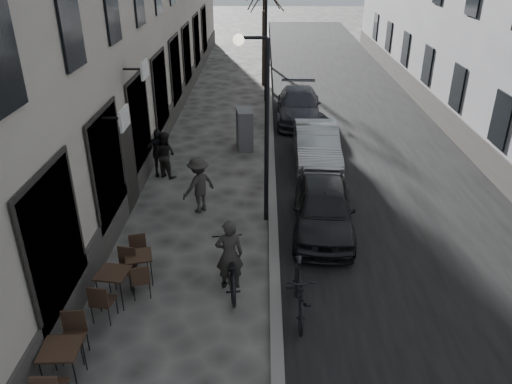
{
  "coord_description": "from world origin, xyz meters",
  "views": [
    {
      "loc": [
        -0.09,
        -6.33,
        7.02
      ],
      "look_at": [
        -0.25,
        4.12,
        1.8
      ],
      "focal_mm": 35.0,
      "sensor_mm": 36.0,
      "label": 1
    }
  ],
  "objects_px": {
    "streetlamp_near": "(260,112)",
    "car_far": "(299,105)",
    "bicycle": "(230,267)",
    "car_near": "(323,208)",
    "streetlamp_far": "(262,35)",
    "bistro_set_a": "(63,362)",
    "pedestrian_near": "(165,155)",
    "pedestrian_far": "(158,153)",
    "bistro_set_c": "(140,265)",
    "moped": "(299,290)",
    "bistro_set_b": "(115,284)",
    "utility_cabinet": "(245,129)",
    "pedestrian_mid": "(199,185)",
    "car_mid": "(316,145)"
  },
  "relations": [
    {
      "from": "bistro_set_b",
      "to": "bicycle",
      "type": "relative_size",
      "value": 0.8
    },
    {
      "from": "streetlamp_near",
      "to": "car_far",
      "type": "height_order",
      "value": "streetlamp_near"
    },
    {
      "from": "pedestrian_far",
      "to": "car_near",
      "type": "xyz_separation_m",
      "value": [
        5.1,
        -3.52,
        -0.14
      ]
    },
    {
      "from": "streetlamp_far",
      "to": "bicycle",
      "type": "height_order",
      "value": "streetlamp_far"
    },
    {
      "from": "bistro_set_a",
      "to": "car_far",
      "type": "xyz_separation_m",
      "value": [
        5.0,
        14.87,
        0.18
      ]
    },
    {
      "from": "bistro_set_a",
      "to": "bicycle",
      "type": "distance_m",
      "value": 3.94
    },
    {
      "from": "pedestrian_far",
      "to": "streetlamp_far",
      "type": "bearing_deg",
      "value": 54.58
    },
    {
      "from": "streetlamp_far",
      "to": "moped",
      "type": "distance_m",
      "value": 16.23
    },
    {
      "from": "streetlamp_near",
      "to": "bistro_set_b",
      "type": "bearing_deg",
      "value": -129.99
    },
    {
      "from": "pedestrian_far",
      "to": "moped",
      "type": "bearing_deg",
      "value": -73.49
    },
    {
      "from": "pedestrian_mid",
      "to": "streetlamp_far",
      "type": "bearing_deg",
      "value": -143.14
    },
    {
      "from": "pedestrian_near",
      "to": "pedestrian_far",
      "type": "xyz_separation_m",
      "value": [
        -0.24,
        0.09,
        0.04
      ]
    },
    {
      "from": "bistro_set_c",
      "to": "bistro_set_a",
      "type": "bearing_deg",
      "value": -117.81
    },
    {
      "from": "bistro_set_b",
      "to": "pedestrian_mid",
      "type": "relative_size",
      "value": 0.96
    },
    {
      "from": "bistro_set_b",
      "to": "utility_cabinet",
      "type": "bearing_deg",
      "value": 83.57
    },
    {
      "from": "streetlamp_near",
      "to": "streetlamp_far",
      "type": "bearing_deg",
      "value": 90.0
    },
    {
      "from": "utility_cabinet",
      "to": "pedestrian_mid",
      "type": "bearing_deg",
      "value": -111.04
    },
    {
      "from": "bistro_set_b",
      "to": "car_mid",
      "type": "relative_size",
      "value": 0.38
    },
    {
      "from": "car_near",
      "to": "pedestrian_mid",
      "type": "bearing_deg",
      "value": 168.0
    },
    {
      "from": "bicycle",
      "to": "car_near",
      "type": "xyz_separation_m",
      "value": [
        2.36,
        2.55,
        0.15
      ]
    },
    {
      "from": "bistro_set_c",
      "to": "streetlamp_near",
      "type": "bearing_deg",
      "value": 32.01
    },
    {
      "from": "pedestrian_mid",
      "to": "car_mid",
      "type": "distance_m",
      "value": 5.13
    },
    {
      "from": "car_mid",
      "to": "pedestrian_far",
      "type": "bearing_deg",
      "value": -168.32
    },
    {
      "from": "bicycle",
      "to": "car_far",
      "type": "height_order",
      "value": "car_far"
    },
    {
      "from": "streetlamp_near",
      "to": "car_mid",
      "type": "height_order",
      "value": "streetlamp_near"
    },
    {
      "from": "streetlamp_near",
      "to": "streetlamp_far",
      "type": "distance_m",
      "value": 12.0
    },
    {
      "from": "pedestrian_far",
      "to": "bistro_set_b",
      "type": "bearing_deg",
      "value": -102.17
    },
    {
      "from": "pedestrian_near",
      "to": "car_far",
      "type": "bearing_deg",
      "value": -99.94
    },
    {
      "from": "streetlamp_far",
      "to": "bistro_set_a",
      "type": "relative_size",
      "value": 3.12
    },
    {
      "from": "bistro_set_b",
      "to": "bistro_set_c",
      "type": "xyz_separation_m",
      "value": [
        0.37,
        0.74,
        -0.04
      ]
    },
    {
      "from": "pedestrian_near",
      "to": "car_far",
      "type": "relative_size",
      "value": 0.34
    },
    {
      "from": "bistro_set_a",
      "to": "streetlamp_far",
      "type": "bearing_deg",
      "value": 76.05
    },
    {
      "from": "streetlamp_near",
      "to": "car_far",
      "type": "xyz_separation_m",
      "value": [
        1.62,
        8.94,
        -2.49
      ]
    },
    {
      "from": "pedestrian_far",
      "to": "car_far",
      "type": "relative_size",
      "value": 0.35
    },
    {
      "from": "pedestrian_near",
      "to": "bicycle",
      "type": "bearing_deg",
      "value": 141.09
    },
    {
      "from": "car_mid",
      "to": "moped",
      "type": "height_order",
      "value": "car_mid"
    },
    {
      "from": "streetlamp_near",
      "to": "bistro_set_a",
      "type": "height_order",
      "value": "streetlamp_near"
    },
    {
      "from": "bicycle",
      "to": "streetlamp_near",
      "type": "bearing_deg",
      "value": -110.6
    },
    {
      "from": "pedestrian_mid",
      "to": "moped",
      "type": "relative_size",
      "value": 0.85
    },
    {
      "from": "car_mid",
      "to": "bistro_set_b",
      "type": "bearing_deg",
      "value": -122.64
    },
    {
      "from": "streetlamp_near",
      "to": "car_near",
      "type": "distance_m",
      "value": 3.06
    },
    {
      "from": "pedestrian_far",
      "to": "car_far",
      "type": "xyz_separation_m",
      "value": [
        5.02,
        5.96,
        -0.15
      ]
    },
    {
      "from": "pedestrian_near",
      "to": "car_far",
      "type": "distance_m",
      "value": 7.71
    },
    {
      "from": "pedestrian_near",
      "to": "pedestrian_mid",
      "type": "height_order",
      "value": "pedestrian_mid"
    },
    {
      "from": "streetlamp_far",
      "to": "car_near",
      "type": "bearing_deg",
      "value": -82.27
    },
    {
      "from": "bicycle",
      "to": "car_near",
      "type": "relative_size",
      "value": 0.5
    },
    {
      "from": "bistro_set_a",
      "to": "pedestrian_mid",
      "type": "relative_size",
      "value": 0.98
    },
    {
      "from": "car_far",
      "to": "bistro_set_a",
      "type": "bearing_deg",
      "value": -106.04
    },
    {
      "from": "pedestrian_mid",
      "to": "car_mid",
      "type": "xyz_separation_m",
      "value": [
        3.7,
        3.55,
        -0.14
      ]
    },
    {
      "from": "utility_cabinet",
      "to": "moped",
      "type": "relative_size",
      "value": 0.77
    }
  ]
}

